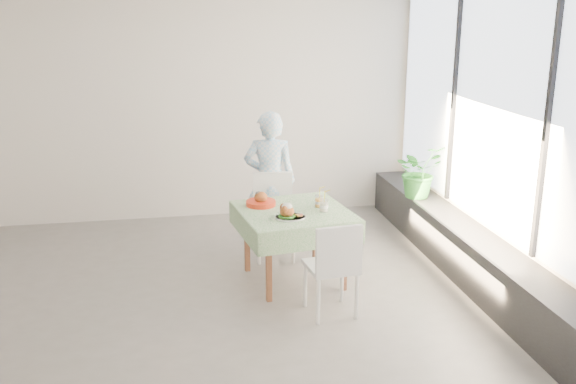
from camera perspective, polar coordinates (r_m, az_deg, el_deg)
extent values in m
plane|color=#64615F|center=(6.26, -8.61, -9.23)|extent=(6.00, 6.00, 0.00)
cube|color=silver|center=(8.26, -9.69, 7.14)|extent=(6.00, 0.02, 2.80)
cube|color=silver|center=(3.40, -7.99, -5.79)|extent=(6.00, 0.02, 2.80)
cube|color=silver|center=(6.58, 17.99, 4.30)|extent=(0.02, 5.00, 2.80)
cube|color=#D1E0F9|center=(6.52, 17.94, 6.45)|extent=(0.01, 4.80, 2.18)
cube|color=black|center=(6.80, 15.66, -5.24)|extent=(0.40, 4.80, 0.50)
cube|color=brown|center=(6.30, 0.53, -1.90)|extent=(1.02, 1.02, 0.04)
cube|color=silver|center=(6.29, 0.53, -1.68)|extent=(1.18, 1.18, 0.01)
cube|color=white|center=(6.96, -1.21, -2.26)|extent=(0.46, 0.46, 0.04)
cube|color=white|center=(7.07, -1.37, 0.07)|extent=(0.44, 0.07, 0.43)
cube|color=white|center=(5.73, 3.84, -6.62)|extent=(0.46, 0.46, 0.04)
cube|color=white|center=(5.48, 4.57, -5.15)|extent=(0.42, 0.08, 0.42)
imported|color=#98D0F4|center=(7.15, -1.62, 0.97)|extent=(0.64, 0.49, 1.58)
cylinder|color=white|center=(6.05, 0.22, -2.27)|extent=(0.30, 0.30, 0.02)
cylinder|color=#194F13|center=(6.04, -0.09, -2.16)|extent=(0.16, 0.16, 0.02)
ellipsoid|color=brown|center=(6.02, -0.09, -1.74)|extent=(0.14, 0.13, 0.11)
ellipsoid|color=white|center=(6.01, -0.09, -1.30)|extent=(0.10, 0.09, 0.07)
cylinder|color=#A72810|center=(6.04, 1.09, -2.06)|extent=(0.05, 0.05, 0.03)
cylinder|color=white|center=(6.37, 2.77, -0.84)|extent=(0.08, 0.08, 0.12)
cylinder|color=orange|center=(6.38, 2.77, -0.96)|extent=(0.07, 0.07, 0.09)
cylinder|color=white|center=(6.36, 2.78, -0.32)|extent=(0.09, 0.09, 0.01)
cylinder|color=yellow|center=(6.35, 2.83, 0.05)|extent=(0.01, 0.03, 0.16)
cylinder|color=white|center=(6.24, 3.21, -1.20)|extent=(0.08, 0.08, 0.12)
cylinder|color=#F5EFCE|center=(6.25, 3.21, -1.33)|extent=(0.07, 0.07, 0.09)
cylinder|color=white|center=(6.22, 3.22, -0.66)|extent=(0.09, 0.09, 0.01)
cylinder|color=yellow|center=(6.21, 3.28, -0.27)|extent=(0.01, 0.03, 0.16)
cylinder|color=#B32912|center=(6.44, -2.43, -1.00)|extent=(0.30, 0.30, 0.05)
cylinder|color=white|center=(6.43, -2.43, -0.89)|extent=(0.25, 0.25, 0.02)
ellipsoid|color=brown|center=(6.42, -2.43, -0.47)|extent=(0.13, 0.13, 0.11)
imported|color=#2B7527|center=(7.65, 11.55, 1.84)|extent=(0.70, 0.65, 0.62)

